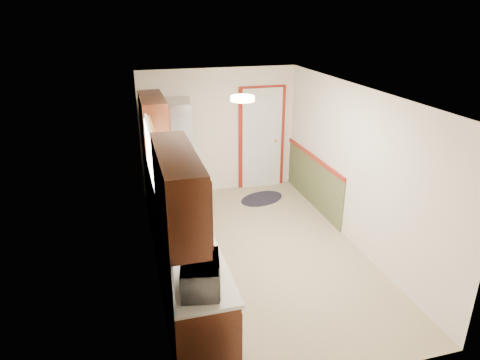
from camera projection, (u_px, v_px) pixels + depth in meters
room_shell at (259, 177)px, 5.98m from camera, size 3.20×5.20×2.52m
kitchen_run at (175, 222)px, 5.56m from camera, size 0.63×4.00×2.20m
back_wall_trim at (273, 147)px, 8.32m from camera, size 1.12×2.30×2.08m
ceiling_fixture at (243, 98)px, 5.30m from camera, size 0.30×0.30×0.06m
microwave at (200, 272)px, 3.97m from camera, size 0.38×0.58×0.36m
refrigerator at (170, 155)px, 7.65m from camera, size 0.90×0.85×1.94m
rug at (262, 198)px, 8.21m from camera, size 1.07×0.90×0.01m
cooktop at (164, 169)px, 7.04m from camera, size 0.48×0.58×0.02m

